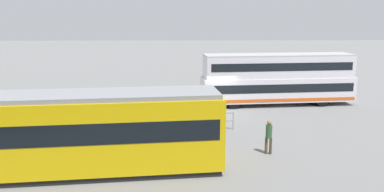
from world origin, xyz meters
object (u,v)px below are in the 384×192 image
double_decker_bus (277,79)px  pedestrian_crossing (269,135)px  info_sign (98,103)px  pedestrian_near_railing (155,121)px  tram_yellow (77,132)px

double_decker_bus → pedestrian_crossing: (3.06, 10.98, -1.01)m
info_sign → pedestrian_near_railing: bearing=149.5°
tram_yellow → info_sign: 7.11m
pedestrian_crossing → tram_yellow: bearing=13.6°
double_decker_bus → info_sign: bearing=25.7°
pedestrian_near_railing → pedestrian_crossing: (-5.85, 2.76, 0.04)m
tram_yellow → pedestrian_near_railing: tram_yellow is taller
double_decker_bus → info_sign: (12.57, 6.06, -0.44)m
pedestrian_near_railing → pedestrian_crossing: 6.47m
double_decker_bus → tram_yellow: size_ratio=0.93×
pedestrian_near_railing → info_sign: size_ratio=0.73×
info_sign → tram_yellow: bearing=94.9°
pedestrian_crossing → pedestrian_near_railing: bearing=-25.3°
double_decker_bus → info_sign: size_ratio=5.19×
pedestrian_crossing → info_sign: 10.72m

